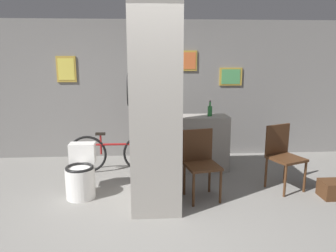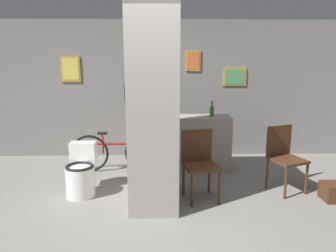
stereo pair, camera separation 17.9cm
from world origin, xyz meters
name	(u,v)px [view 1 (the left image)]	position (x,y,z in m)	size (l,w,h in m)	color
ground_plane	(158,219)	(0.00, 0.00, 0.00)	(14.00, 14.00, 0.00)	gray
wall_back	(153,90)	(0.00, 2.63, 1.30)	(8.00, 0.09, 2.60)	gray
pillar_center	(155,107)	(-0.01, 0.57, 1.30)	(0.65, 1.13, 2.60)	gray
counter_shelf	(194,143)	(0.68, 1.75, 0.47)	(1.17, 0.44, 0.94)	gray
toilet	(81,175)	(-1.06, 0.75, 0.31)	(0.40, 0.56, 0.72)	white
chair_near_pillar	(200,160)	(0.61, 0.61, 0.54)	(0.52, 0.52, 0.95)	#4C2D19
chair_by_doorway	(283,153)	(1.88, 0.85, 0.54)	(0.57, 0.57, 0.95)	#4C2D19
bicycle	(115,153)	(-0.67, 1.68, 0.34)	(1.56, 0.42, 0.69)	black
bottle_tall	(210,110)	(0.95, 1.74, 1.04)	(0.08, 0.08, 0.27)	#267233
floor_crate	(332,189)	(2.45, 0.46, 0.12)	(0.30, 0.30, 0.24)	#4C2D19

